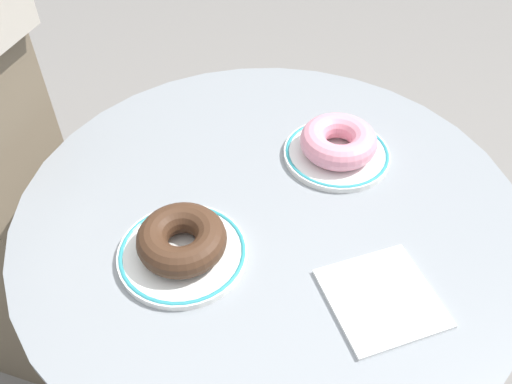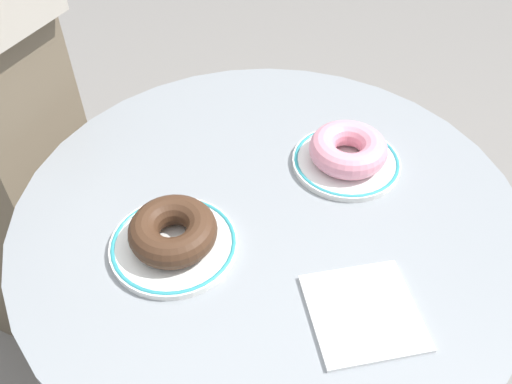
# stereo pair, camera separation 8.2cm
# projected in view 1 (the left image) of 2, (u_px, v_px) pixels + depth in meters

# --- Properties ---
(cafe_table) EXTENTS (0.78, 0.78, 0.75)m
(cafe_table) POSITION_uv_depth(u_px,v_px,m) (268.00, 295.00, 0.99)
(cafe_table) COLOR gray
(cafe_table) RESTS_ON ground
(plate_left) EXTENTS (0.18, 0.18, 0.01)m
(plate_left) POSITION_uv_depth(u_px,v_px,m) (183.00, 253.00, 0.75)
(plate_left) COLOR white
(plate_left) RESTS_ON cafe_table
(plate_right) EXTENTS (0.18, 0.18, 0.01)m
(plate_right) POSITION_uv_depth(u_px,v_px,m) (337.00, 154.00, 0.90)
(plate_right) COLOR white
(plate_right) RESTS_ON cafe_table
(donut_chocolate) EXTENTS (0.13, 0.13, 0.04)m
(donut_chocolate) POSITION_uv_depth(u_px,v_px,m) (182.00, 239.00, 0.73)
(donut_chocolate) COLOR #422819
(donut_chocolate) RESTS_ON plate_left
(donut_pink_frosted) EXTENTS (0.16, 0.16, 0.04)m
(donut_pink_frosted) POSITION_uv_depth(u_px,v_px,m) (338.00, 141.00, 0.88)
(donut_pink_frosted) COLOR pink
(donut_pink_frosted) RESTS_ON plate_right
(paper_napkin) EXTENTS (0.16, 0.16, 0.01)m
(paper_napkin) POSITION_uv_depth(u_px,v_px,m) (382.00, 298.00, 0.70)
(paper_napkin) COLOR white
(paper_napkin) RESTS_ON cafe_table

